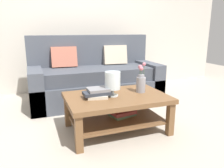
% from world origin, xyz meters
% --- Properties ---
extents(ground_plane, '(10.00, 10.00, 0.00)m').
position_xyz_m(ground_plane, '(0.00, 0.00, 0.00)').
color(ground_plane, '#ADA393').
extents(back_wall, '(6.40, 0.12, 2.70)m').
position_xyz_m(back_wall, '(0.00, 1.65, 1.35)').
color(back_wall, beige).
rests_on(back_wall, ground).
extents(couch, '(2.06, 0.90, 1.06)m').
position_xyz_m(couch, '(0.11, 0.78, 0.36)').
color(couch, '#474C56').
rests_on(couch, ground).
extents(coffee_table, '(1.13, 0.75, 0.42)m').
position_xyz_m(coffee_table, '(0.03, -0.42, 0.31)').
color(coffee_table, brown).
rests_on(coffee_table, ground).
extents(book_stack_main, '(0.30, 0.25, 0.10)m').
position_xyz_m(book_stack_main, '(-0.20, -0.40, 0.47)').
color(book_stack_main, beige).
rests_on(book_stack_main, coffee_table).
extents(glass_hurricane_vase, '(0.17, 0.17, 0.28)m').
position_xyz_m(glass_hurricane_vase, '(-0.02, -0.42, 0.59)').
color(glass_hurricane_vase, silver).
rests_on(glass_hurricane_vase, coffee_table).
extents(flower_pitcher, '(0.11, 0.11, 0.35)m').
position_xyz_m(flower_pitcher, '(0.35, -0.39, 0.55)').
color(flower_pitcher, gray).
rests_on(flower_pitcher, coffee_table).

